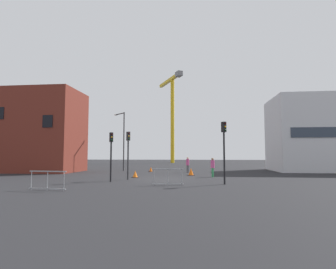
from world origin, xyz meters
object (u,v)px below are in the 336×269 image
Objects in this scene: traffic_light_crosswalk at (111,148)px; traffic_cone_orange at (151,170)px; traffic_light_verge at (224,142)px; traffic_light_island at (128,147)px; pedestrian_waiting at (213,166)px; construction_crane at (172,107)px; traffic_cone_by_barrier at (191,172)px; streetlamp_tall at (123,136)px; traffic_cone_striped at (135,174)px; pedestrian_walking at (188,164)px.

traffic_cone_orange is (0.96, 11.61, -2.20)m from traffic_light_crosswalk.
traffic_light_island is (-7.25, 2.50, -0.24)m from traffic_light_verge.
construction_crane is at bearing 100.31° from pedestrian_waiting.
traffic_cone_by_barrier is at bearing 45.53° from traffic_light_island.
construction_crane is at bearing 90.57° from traffic_light_island.
streetlamp_tall is (-3.26, -31.52, -9.24)m from construction_crane.
traffic_light_verge reaches higher than traffic_cone_by_barrier.
pedestrian_waiting is at bearing 94.54° from traffic_light_verge.
traffic_cone_by_barrier reaches higher than traffic_cone_orange.
traffic_cone_striped is at bearing -170.63° from pedestrian_waiting.
traffic_light_island is at bearing -116.94° from pedestrian_walking.
traffic_light_crosswalk is 8.97m from traffic_cone_by_barrier.
traffic_light_verge is 8.86m from traffic_cone_striped.
streetlamp_tall is 12.23× the size of traffic_cone_striped.
pedestrian_walking is (8.10, -2.68, -3.33)m from streetlamp_tall.
traffic_light_crosswalk is 2.12× the size of pedestrian_walking.
streetlamp_tall is 4.24× the size of pedestrian_walking.
streetlamp_tall is 9.16m from pedestrian_walking.
pedestrian_walking is (5.26, 10.33, -1.45)m from traffic_light_crosswalk.
traffic_light_verge reaches higher than traffic_cone_orange.
streetlamp_tall is 11.41m from traffic_cone_by_barrier.
traffic_light_island reaches higher than traffic_cone_striped.
traffic_light_verge is at bearing -60.20° from traffic_cone_orange.
streetlamp_tall reaches higher than traffic_cone_orange.
pedestrian_waiting is (2.38, -5.49, -0.01)m from pedestrian_walking.
traffic_light_crosswalk is 11.69m from pedestrian_walking.
traffic_cone_striped is at bearing 87.09° from traffic_light_island.
traffic_cone_by_barrier is at bearing 49.12° from traffic_light_crosswalk.
traffic_light_crosswalk is 0.95× the size of traffic_light_island.
pedestrian_waiting is (6.79, 3.19, -1.58)m from traffic_light_island.
traffic_light_crosswalk reaches higher than pedestrian_waiting.
traffic_light_crosswalk is 9.17m from pedestrian_waiting.
construction_crane is at bearing 97.92° from traffic_cone_by_barrier.
construction_crane reaches higher than pedestrian_walking.
traffic_light_island is 5.46× the size of traffic_cone_by_barrier.
pedestrian_waiting reaches higher than traffic_cone_striped.
pedestrian_walking is 1.01× the size of pedestrian_waiting.
pedestrian_waiting reaches higher than traffic_cone_orange.
traffic_light_verge is at bearing -80.41° from construction_crane.
traffic_cone_striped is (-0.00, -7.87, 0.03)m from traffic_cone_orange.
traffic_light_island reaches higher than traffic_cone_by_barrier.
traffic_light_island is at bearing -154.83° from pedestrian_waiting.
traffic_cone_orange is at bearing 89.98° from traffic_cone_striped.
traffic_light_island reaches higher than pedestrian_walking.
construction_crane is 30.29× the size of traffic_cone_by_barrier.
traffic_light_island reaches higher than pedestrian_waiting.
pedestrian_walking reaches higher than traffic_cone_by_barrier.
pedestrian_walking is (-2.83, 11.18, -1.81)m from traffic_light_verge.
traffic_light_crosswalk is 5.19× the size of traffic_cone_by_barrier.
traffic_light_crosswalk reaches higher than traffic_cone_striped.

